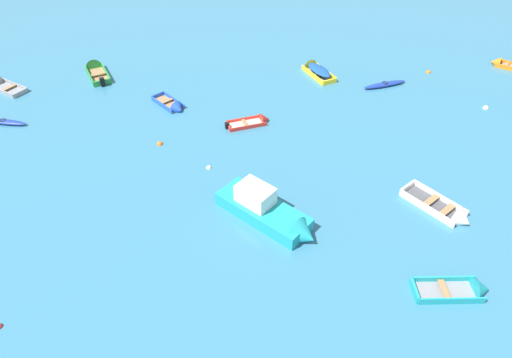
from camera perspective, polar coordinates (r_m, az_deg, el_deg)
The scene contains 14 objects.
motor_launch_turquoise_back_row_center at distance 23.89m, azimuth 1.76°, elevation -4.36°, with size 5.70×5.39×2.19m.
rowboat_green_near_right at distance 41.07m, azimuth -20.04°, elevation 13.13°, with size 2.96×4.21×1.31m.
kayak_deep_blue_midfield_left at distance 36.49m, azimuth -29.81°, elevation 6.43°, with size 3.57×1.27×0.34m.
rowboat_orange_back_row_left at distance 45.16m, azimuth 29.49°, elevation 12.70°, with size 3.69×2.92×1.03m.
rowboat_white_far_back at distance 26.66m, azimuth 23.77°, elevation -4.08°, with size 3.52×3.97×1.30m.
rowboat_yellow_midfield_right at distance 38.93m, azimuth 7.61°, elevation 13.90°, with size 2.74×4.00×1.26m.
rowboat_blue_cluster_outer at distance 34.04m, azimuth -10.55°, elevation 9.16°, with size 2.88×3.11×1.05m.
rowboat_red_near_left at distance 31.84m, azimuth 0.18°, elevation 7.47°, with size 3.33×1.90×1.02m.
rowboat_turquoise_near_camera at distance 23.29m, azimuth 25.51°, elevation -12.80°, with size 3.55×1.31×1.14m.
kayak_deep_blue_far_left at distance 37.94m, azimuth 16.29°, elevation 11.64°, with size 3.79×1.68×0.36m.
mooring_buoy_midfield at distance 27.88m, azimuth -6.11°, elevation 1.43°, with size 0.32×0.32×0.32m, color silver.
mooring_buoy_far_field at distance 41.44m, azimuth 21.36°, elevation 12.69°, with size 0.41×0.41×0.41m, color orange.
mooring_buoy_outer_edge at distance 37.81m, azimuth 27.52°, elevation 8.11°, with size 0.41×0.41×0.41m, color silver.
mooring_buoy_trailing at distance 30.44m, azimuth -12.30°, elevation 4.41°, with size 0.40×0.40×0.40m, color orange.
Camera 1 is at (-0.65, -0.83, 17.37)m, focal length 30.98 mm.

